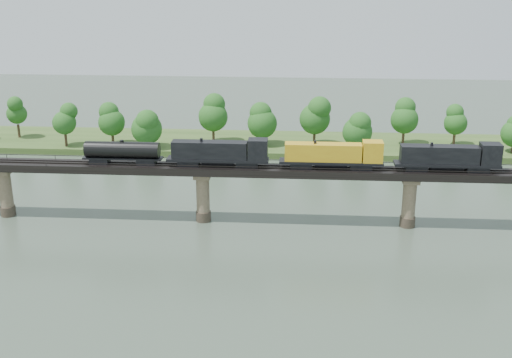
{
  "coord_description": "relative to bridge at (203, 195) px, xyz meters",
  "views": [
    {
      "loc": [
        18.82,
        -87.24,
        48.65
      ],
      "look_at": [
        10.47,
        30.0,
        9.0
      ],
      "focal_mm": 45.0,
      "sensor_mm": 36.0,
      "label": 1
    }
  ],
  "objects": [
    {
      "name": "far_bank",
      "position": [
        0.0,
        55.0,
        -4.66
      ],
      "size": [
        300.0,
        24.0,
        1.6
      ],
      "primitive_type": "cube",
      "color": "#344F1F",
      "rests_on": "ground"
    },
    {
      "name": "ground",
      "position": [
        0.0,
        -30.0,
        -5.46
      ],
      "size": [
        400.0,
        400.0,
        0.0
      ],
      "primitive_type": "plane",
      "color": "#354437",
      "rests_on": "ground"
    },
    {
      "name": "bridge",
      "position": [
        0.0,
        0.0,
        0.0
      ],
      "size": [
        236.0,
        30.0,
        11.5
      ],
      "color": "#473A2D",
      "rests_on": "ground"
    },
    {
      "name": "freight_train",
      "position": [
        17.72,
        -0.0,
        8.65
      ],
      "size": [
        79.5,
        3.1,
        5.47
      ],
      "color": "black",
      "rests_on": "bridge"
    },
    {
      "name": "far_treeline",
      "position": [
        -8.21,
        50.52,
        3.37
      ],
      "size": [
        289.06,
        17.54,
        13.6
      ],
      "color": "#382619",
      "rests_on": "far_bank"
    },
    {
      "name": "bridge_superstructure",
      "position": [
        0.0,
        0.0,
        6.33
      ],
      "size": [
        220.0,
        4.9,
        0.75
      ],
      "color": "black",
      "rests_on": "bridge"
    }
  ]
}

